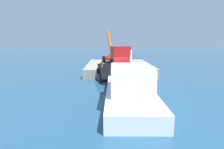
{
  "coord_description": "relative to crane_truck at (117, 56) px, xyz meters",
  "views": [
    {
      "loc": [
        22.56,
        -1.66,
        4.75
      ],
      "look_at": [
        1.64,
        -1.14,
        0.7
      ],
      "focal_mm": 28.77,
      "sensor_mm": 36.0,
      "label": 1
    }
  ],
  "objects": [
    {
      "name": "dock",
      "position": [
        -1.02,
        0.25,
        -1.9
      ],
      "size": [
        11.7,
        9.44,
        1.17
      ],
      "primitive_type": "cube",
      "color": "gray",
      "rests_on": "ground"
    },
    {
      "name": "crane_truck",
      "position": [
        0.0,
        0.0,
        0.0
      ],
      "size": [
        9.15,
        4.13,
        5.27
      ],
      "color": "maroon",
      "rests_on": "dock"
    },
    {
      "name": "piling_near",
      "position": [
        5.61,
        -2.1,
        -1.4
      ],
      "size": [
        0.33,
        0.33,
        2.17
      ],
      "primitive_type": "cylinder",
      "color": "brown",
      "rests_on": "ground"
    },
    {
      "name": "salvaged_car",
      "position": [
        6.18,
        -1.5,
        -1.85
      ],
      "size": [
        4.32,
        2.47,
        2.88
      ],
      "color": "black",
      "rests_on": "ground"
    },
    {
      "name": "dock_worker",
      "position": [
        2.03,
        1.64,
        -0.46
      ],
      "size": [
        0.34,
        0.34,
        1.67
      ],
      "color": "#2F2F2F",
      "rests_on": "dock"
    },
    {
      "name": "moored_yacht",
      "position": [
        11.5,
        0.32,
        -2.1
      ],
      "size": [
        11.95,
        3.88,
        5.75
      ],
      "color": "white",
      "rests_on": "ground"
    },
    {
      "name": "ground",
      "position": [
        3.7,
        0.25,
        -2.49
      ],
      "size": [
        200.0,
        200.0,
        0.0
      ],
      "primitive_type": "plane",
      "color": "navy"
    },
    {
      "name": "piling_mid",
      "position": [
        5.53,
        2.91,
        -1.51
      ],
      "size": [
        0.44,
        0.44,
        1.95
      ],
      "primitive_type": "cylinder",
      "color": "brown",
      "rests_on": "ground"
    }
  ]
}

